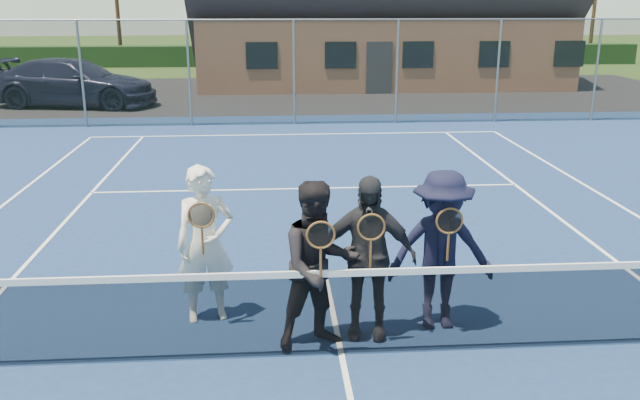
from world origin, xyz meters
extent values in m
plane|color=#314B1A|center=(0.00, 20.00, 0.00)|extent=(220.00, 220.00, 0.00)
cube|color=navy|center=(0.00, 0.00, 0.01)|extent=(30.00, 30.00, 0.02)
cube|color=black|center=(-4.00, 20.00, 0.01)|extent=(40.00, 12.00, 0.01)
cube|color=black|center=(0.00, 32.00, 0.55)|extent=(40.00, 1.20, 1.10)
imported|color=#191932|center=(-7.39, 17.62, 0.81)|extent=(5.89, 3.24, 1.62)
cube|color=white|center=(0.00, 11.88, 0.03)|extent=(10.97, 0.06, 0.01)
cube|color=white|center=(0.00, 6.40, 0.03)|extent=(8.23, 0.06, 0.01)
cube|color=white|center=(0.00, 0.00, 0.03)|extent=(0.06, 12.80, 0.01)
cube|color=black|center=(0.00, 0.00, 0.48)|extent=(11.60, 0.02, 0.88)
cube|color=white|center=(0.00, 0.00, 0.93)|extent=(11.60, 0.03, 0.07)
cylinder|color=slate|center=(-6.00, 13.50, 1.50)|extent=(0.07, 0.07, 3.00)
cylinder|color=slate|center=(-3.00, 13.50, 1.50)|extent=(0.07, 0.07, 3.00)
cylinder|color=slate|center=(0.00, 13.50, 1.50)|extent=(0.07, 0.07, 3.00)
cylinder|color=slate|center=(3.00, 13.50, 1.50)|extent=(0.07, 0.07, 3.00)
cylinder|color=slate|center=(6.00, 13.50, 1.50)|extent=(0.07, 0.07, 3.00)
cylinder|color=slate|center=(9.00, 13.50, 1.50)|extent=(0.07, 0.07, 3.00)
cube|color=black|center=(0.00, 13.50, 1.50)|extent=(30.00, 0.03, 3.00)
cylinder|color=slate|center=(0.00, 13.50, 3.00)|extent=(30.00, 0.04, 0.04)
cube|color=#9E6B4C|center=(4.00, 24.00, 1.40)|extent=(15.00, 8.00, 2.80)
cube|color=#2D2D33|center=(3.50, 19.98, 1.00)|extent=(1.00, 0.06, 2.00)
cube|color=black|center=(-1.00, 19.98, 1.50)|extent=(1.20, 0.06, 1.00)
cube|color=black|center=(2.00, 19.98, 1.50)|extent=(1.20, 0.06, 1.00)
cube|color=black|center=(5.00, 19.98, 1.50)|extent=(1.20, 0.06, 1.00)
cube|color=black|center=(8.00, 19.98, 1.50)|extent=(1.20, 0.06, 1.00)
cube|color=black|center=(11.00, 19.98, 1.50)|extent=(1.20, 0.06, 1.00)
cylinder|color=#331F12|center=(-9.00, 33.00, 1.93)|extent=(0.22, 0.22, 3.85)
cylinder|color=#392414|center=(2.00, 33.00, 1.93)|extent=(0.22, 0.22, 3.85)
cylinder|color=#3D2616|center=(12.00, 33.00, 1.93)|extent=(0.22, 0.22, 3.85)
cylinder|color=#3B2715|center=(18.00, 33.00, 1.93)|extent=(0.22, 0.22, 3.85)
imported|color=white|center=(-1.44, 0.96, 0.92)|extent=(0.74, 0.57, 1.80)
torus|color=brown|center=(-1.44, 0.69, 1.35)|extent=(0.29, 0.02, 0.29)
cylinder|color=black|center=(-1.44, 0.69, 1.35)|extent=(0.25, 0.00, 0.25)
cylinder|color=brown|center=(-1.44, 0.69, 1.07)|extent=(0.03, 0.03, 0.32)
imported|color=black|center=(-0.22, 0.24, 0.92)|extent=(1.04, 0.92, 1.80)
torus|color=brown|center=(-0.22, -0.03, 1.35)|extent=(0.29, 0.02, 0.29)
cylinder|color=black|center=(-0.22, -0.03, 1.35)|extent=(0.25, 0.00, 0.25)
cylinder|color=brown|center=(-0.22, -0.03, 1.07)|extent=(0.03, 0.03, 0.32)
imported|color=#24262A|center=(0.31, 0.44, 0.92)|extent=(1.11, 0.61, 1.80)
torus|color=brown|center=(0.31, 0.17, 1.35)|extent=(0.29, 0.02, 0.29)
cylinder|color=black|center=(0.31, 0.17, 1.35)|extent=(0.25, 0.00, 0.25)
cylinder|color=brown|center=(0.31, 0.17, 1.07)|extent=(0.03, 0.03, 0.32)
imported|color=black|center=(1.15, 0.58, 0.92)|extent=(1.18, 0.70, 1.80)
torus|color=brown|center=(1.15, 0.31, 1.35)|extent=(0.29, 0.02, 0.29)
cylinder|color=black|center=(1.15, 0.31, 1.35)|extent=(0.25, 0.00, 0.25)
cylinder|color=brown|center=(1.15, 0.31, 1.07)|extent=(0.03, 0.03, 0.32)
camera|label=1|loc=(-0.67, -6.23, 3.56)|focal=38.00mm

